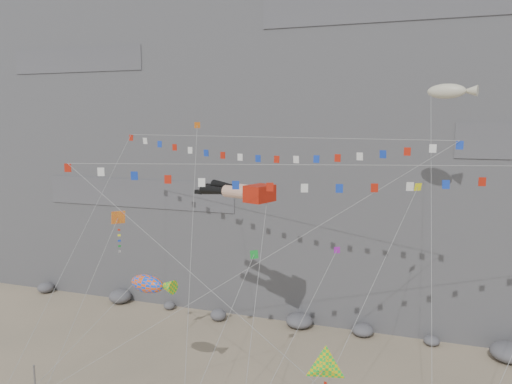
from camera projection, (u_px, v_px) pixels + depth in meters
cliff at (333, 74)px, 58.30m from camera, size 80.00×28.00×50.00m
talus_boulders at (299, 321)px, 47.76m from camera, size 60.00×3.00×1.20m
legs_kite at (240, 191)px, 36.47m from camera, size 8.78×16.15×19.87m
flag_banner_upper at (267, 137)px, 38.14m from camera, size 28.23×16.57×27.34m
flag_banner_lower at (322, 165)px, 31.04m from camera, size 31.48×9.71×19.67m
harlequin_kite at (118, 218)px, 35.15m from camera, size 4.16×7.37×14.61m
fish_windsock at (147, 284)px, 33.51m from camera, size 10.10×6.88×13.27m
delta_kite at (325, 368)px, 26.20m from camera, size 6.57×4.75×9.57m
blimp_windsock at (446, 92)px, 34.96m from camera, size 3.92×14.17×25.30m
small_kite_a at (197, 134)px, 37.87m from camera, size 5.55×13.91×23.94m
small_kite_b at (334, 255)px, 33.73m from camera, size 4.87×11.87×16.27m
small_kite_c at (253, 257)px, 33.42m from camera, size 2.58×11.99×15.65m
small_kite_d at (416, 191)px, 34.52m from camera, size 7.07×17.15×23.18m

